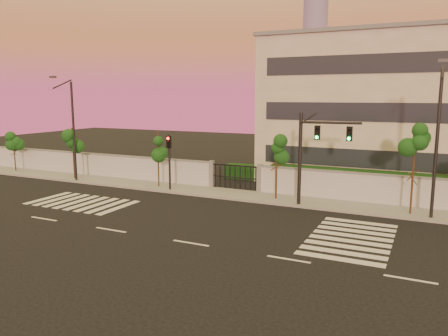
# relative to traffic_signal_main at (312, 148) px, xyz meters

# --- Properties ---
(ground) EXTENTS (120.00, 120.00, 0.00)m
(ground) POSITION_rel_traffic_signal_main_xyz_m (-3.51, -9.44, -3.88)
(ground) COLOR black
(ground) RESTS_ON ground
(sidewalk) EXTENTS (60.00, 3.00, 0.15)m
(sidewalk) POSITION_rel_traffic_signal_main_xyz_m (-3.51, 1.06, -3.80)
(sidewalk) COLOR gray
(sidewalk) RESTS_ON ground
(perimeter_wall) EXTENTS (60.00, 0.36, 2.20)m
(perimeter_wall) POSITION_rel_traffic_signal_main_xyz_m (-3.41, 2.56, -2.81)
(perimeter_wall) COLOR #AEB0B5
(perimeter_wall) RESTS_ON ground
(hedge_row) EXTENTS (41.00, 4.25, 1.80)m
(hedge_row) POSITION_rel_traffic_signal_main_xyz_m (-2.35, 5.29, -3.06)
(hedge_row) COLOR #143610
(hedge_row) RESTS_ON ground
(institutional_building) EXTENTS (24.40, 12.40, 12.25)m
(institutional_building) POSITION_rel_traffic_signal_main_xyz_m (5.49, 12.54, 2.28)
(institutional_building) COLOR #BCB69F
(institutional_building) RESTS_ON ground
(distant_skyscraper) EXTENTS (16.00, 16.00, 118.00)m
(distant_skyscraper) POSITION_rel_traffic_signal_main_xyz_m (-68.51, 270.56, 58.11)
(distant_skyscraper) COLOR slate
(distant_skyscraper) RESTS_ON ground
(road_markings) EXTENTS (57.00, 7.62, 0.02)m
(road_markings) POSITION_rel_traffic_signal_main_xyz_m (-5.09, -5.69, -3.87)
(road_markings) COLOR silver
(road_markings) RESTS_ON ground
(street_tree_a) EXTENTS (1.39, 1.10, 3.79)m
(street_tree_a) POSITION_rel_traffic_signal_main_xyz_m (-28.79, 1.10, -1.08)
(street_tree_a) COLOR #382314
(street_tree_a) RESTS_ON ground
(street_tree_b) EXTENTS (1.52, 1.21, 4.51)m
(street_tree_b) POSITION_rel_traffic_signal_main_xyz_m (-20.85, 0.60, -0.55)
(street_tree_b) COLOR #382314
(street_tree_b) RESTS_ON ground
(street_tree_c) EXTENTS (1.44, 1.15, 4.47)m
(street_tree_c) POSITION_rel_traffic_signal_main_xyz_m (-12.34, 0.90, -0.58)
(street_tree_c) COLOR #382314
(street_tree_c) RESTS_ON ground
(street_tree_d) EXTENTS (1.60, 1.27, 4.41)m
(street_tree_d) POSITION_rel_traffic_signal_main_xyz_m (-2.62, 0.90, -0.62)
(street_tree_d) COLOR #382314
(street_tree_d) RESTS_ON ground
(street_tree_e) EXTENTS (1.55, 1.23, 5.63)m
(street_tree_e) POSITION_rel_traffic_signal_main_xyz_m (6.01, 0.66, 0.26)
(street_tree_e) COLOR #382314
(street_tree_e) RESTS_ON ground
(traffic_signal_main) EXTENTS (3.88, 0.49, 6.13)m
(traffic_signal_main) POSITION_rel_traffic_signal_main_xyz_m (0.00, 0.00, 0.00)
(traffic_signal_main) COLOR black
(traffic_signal_main) RESTS_ON ground
(traffic_signal_secondary) EXTENTS (0.34, 0.33, 4.36)m
(traffic_signal_secondary) POSITION_rel_traffic_signal_main_xyz_m (-10.91, 0.23, -1.11)
(traffic_signal_secondary) COLOR black
(traffic_signal_secondary) RESTS_ON ground
(streetlight_west) EXTENTS (0.52, 2.10, 8.72)m
(streetlight_west) POSITION_rel_traffic_signal_main_xyz_m (-20.12, -0.17, 0.83)
(streetlight_west) COLOR black
(streetlight_west) RESTS_ON ground
(streetlight_east) EXTENTS (0.54, 2.18, 9.07)m
(streetlight_east) POSITION_rel_traffic_signal_main_xyz_m (7.13, 0.04, 1.02)
(streetlight_east) COLOR black
(streetlight_east) RESTS_ON ground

